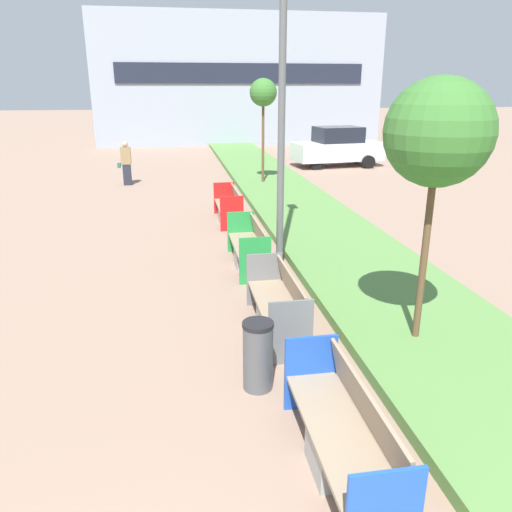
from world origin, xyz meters
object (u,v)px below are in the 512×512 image
object	(u,v)px
bench_red_frame	(229,209)
litter_bin	(258,355)
bench_green_frame	(249,249)
sapling_tree_near	(438,134)
sapling_tree_far	(263,94)
bench_blue_frame	(343,439)
street_lamp_post	(283,47)
pedestrian_walking	(126,163)
parked_car_distant	(337,147)
bench_grey_frame	(278,309)

from	to	relation	value
bench_red_frame	litter_bin	distance (m)	8.32
bench_green_frame	sapling_tree_near	bearing A→B (deg)	-64.02
litter_bin	bench_green_frame	bearing A→B (deg)	82.76
sapling_tree_far	bench_blue_frame	bearing A→B (deg)	-97.15
bench_blue_frame	street_lamp_post	xyz separation A→B (m)	(0.61, 5.88, 3.95)
sapling_tree_near	pedestrian_walking	distance (m)	14.94
parked_car_distant	bench_blue_frame	bearing A→B (deg)	-115.26
bench_blue_frame	sapling_tree_far	world-z (taller)	sapling_tree_far
sapling_tree_far	parked_car_distant	size ratio (longest dim) A/B	0.90
bench_red_frame	sapling_tree_near	size ratio (longest dim) A/B	0.54
sapling_tree_near	pedestrian_walking	xyz separation A→B (m)	(-5.17, 13.85, -2.21)
bench_red_frame	parked_car_distant	bearing A→B (deg)	56.64
bench_grey_frame	parked_car_distant	world-z (taller)	parked_car_distant
litter_bin	bench_grey_frame	bearing A→B (deg)	69.17
litter_bin	parked_car_distant	bearing A→B (deg)	68.95
bench_grey_frame	street_lamp_post	bearing A→B (deg)	77.67
bench_grey_frame	parked_car_distant	distance (m)	17.56
sapling_tree_far	pedestrian_walking	world-z (taller)	sapling_tree_far
street_lamp_post	parked_car_distant	world-z (taller)	street_lamp_post
street_lamp_post	bench_red_frame	bearing A→B (deg)	98.73
bench_blue_frame	parked_car_distant	distance (m)	20.46
bench_blue_frame	pedestrian_walking	bearing A→B (deg)	101.57
litter_bin	parked_car_distant	xyz separation A→B (m)	(6.88, 17.89, 0.45)
bench_red_frame	sapling_tree_near	distance (m)	8.31
litter_bin	sapling_tree_near	world-z (taller)	sapling_tree_near
bench_grey_frame	sapling_tree_far	xyz separation A→B (m)	(1.88, 11.90, 3.03)
pedestrian_walking	street_lamp_post	bearing A→B (deg)	-69.06
pedestrian_walking	bench_red_frame	bearing A→B (deg)	-62.08
bench_blue_frame	parked_car_distant	xyz separation A→B (m)	(6.31, 19.46, 0.54)
bench_blue_frame	parked_car_distant	world-z (taller)	parked_car_distant
bench_grey_frame	bench_red_frame	distance (m)	6.79
sapling_tree_far	sapling_tree_near	bearing A→B (deg)	-90.00
bench_blue_frame	street_lamp_post	world-z (taller)	street_lamp_post
litter_bin	street_lamp_post	world-z (taller)	street_lamp_post
bench_green_frame	bench_blue_frame	bearing A→B (deg)	-89.99
street_lamp_post	pedestrian_walking	distance (m)	11.46
sapling_tree_near	parked_car_distant	distance (m)	17.91
bench_green_frame	bench_red_frame	xyz separation A→B (m)	(-0.00, 3.78, -0.00)
litter_bin	pedestrian_walking	world-z (taller)	pedestrian_walking
sapling_tree_near	sapling_tree_far	world-z (taller)	sapling_tree_far
bench_green_frame	litter_bin	world-z (taller)	bench_green_frame
bench_blue_frame	street_lamp_post	distance (m)	7.12
bench_red_frame	parked_car_distant	size ratio (longest dim) A/B	0.46
bench_blue_frame	sapling_tree_far	xyz separation A→B (m)	(1.88, 14.98, 3.02)
litter_bin	sapling_tree_far	distance (m)	13.94
bench_blue_frame	bench_grey_frame	size ratio (longest dim) A/B	1.06
sapling_tree_far	pedestrian_walking	bearing A→B (deg)	167.90
litter_bin	sapling_tree_far	size ratio (longest dim) A/B	0.23
bench_red_frame	pedestrian_walking	bearing A→B (deg)	117.92
litter_bin	sapling_tree_far	xyz separation A→B (m)	(2.45, 13.41, 2.93)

